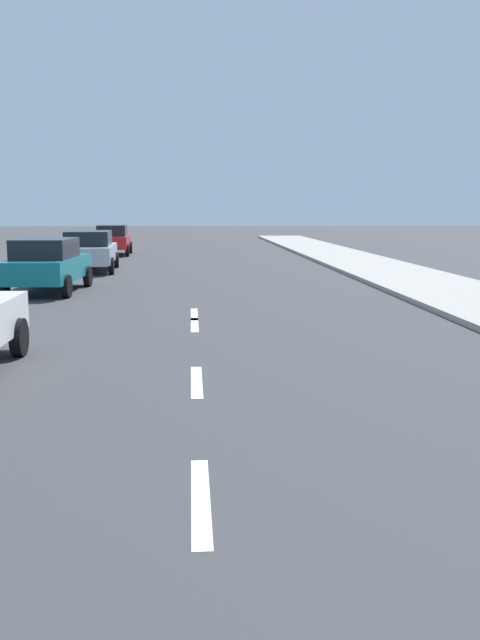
% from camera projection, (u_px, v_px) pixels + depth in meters
% --- Properties ---
extents(ground_plane, '(160.00, 160.00, 0.00)m').
position_uv_depth(ground_plane, '(194.00, 312.00, 16.30)').
color(ground_plane, '#38383A').
extents(sidewalk_strip, '(3.60, 80.00, 0.14)m').
position_uv_depth(sidewalk_strip, '(464.00, 295.00, 18.78)').
color(sidewalk_strip, '#9E998E').
rests_on(sidewalk_strip, ground).
extents(lane_stripe_2, '(0.16, 1.80, 0.01)m').
position_uv_depth(lane_stripe_2, '(201.00, 499.00, 5.78)').
color(lane_stripe_2, white).
rests_on(lane_stripe_2, ground).
extents(lane_stripe_3, '(0.16, 1.80, 0.01)m').
position_uv_depth(lane_stripe_3, '(197.00, 381.00, 9.71)').
color(lane_stripe_3, white).
rests_on(lane_stripe_3, ground).
extents(lane_stripe_4, '(0.16, 1.80, 0.01)m').
position_uv_depth(lane_stripe_4, '(195.00, 325.00, 14.46)').
color(lane_stripe_4, white).
rests_on(lane_stripe_4, ground).
extents(lane_stripe_5, '(0.16, 1.80, 0.01)m').
position_uv_depth(lane_stripe_5, '(194.00, 314.00, 15.88)').
color(lane_stripe_5, white).
rests_on(lane_stripe_5, ground).
extents(parked_car_teal, '(2.11, 4.21, 1.57)m').
position_uv_depth(parked_car_teal, '(47.00, 264.00, 19.98)').
color(parked_car_teal, '#14727A').
rests_on(parked_car_teal, ground).
extents(parked_car_silver, '(2.20, 4.50, 1.57)m').
position_uv_depth(parked_car_silver, '(89.00, 250.00, 26.64)').
color(parked_car_silver, '#B7BABF').
rests_on(parked_car_silver, ground).
extents(parked_car_red, '(1.92, 3.96, 1.57)m').
position_uv_depth(parked_car_red, '(113.00, 239.00, 35.94)').
color(parked_car_red, red).
rests_on(parked_car_red, ground).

